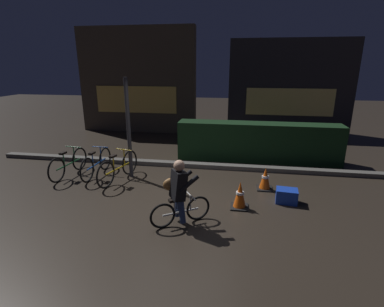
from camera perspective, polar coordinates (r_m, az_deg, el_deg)
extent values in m
plane|color=#2D261E|center=(6.44, -2.66, -9.15)|extent=(40.00, 40.00, 0.00)
cube|color=#56544F|center=(8.42, 0.43, -2.24)|extent=(12.00, 0.24, 0.12)
cube|color=black|center=(9.05, 12.68, 2.18)|extent=(4.80, 0.70, 1.16)
cube|color=#42382D|center=(12.92, -10.60, 13.74)|extent=(4.95, 0.50, 4.30)
cube|color=#E5B751|center=(12.73, -10.83, 10.28)|extent=(3.46, 0.04, 1.10)
cube|color=#262328|center=(13.03, 18.49, 12.13)|extent=(4.99, 0.50, 3.82)
cube|color=#F2D172|center=(12.82, 18.42, 9.48)|extent=(3.49, 0.04, 1.10)
cylinder|color=#2D2D33|center=(7.54, -12.24, 4.64)|extent=(0.10, 0.10, 2.54)
torus|color=black|center=(8.71, -21.03, -0.96)|extent=(0.10, 0.64, 0.64)
torus|color=black|center=(8.00, -24.85, -2.97)|extent=(0.10, 0.64, 0.64)
cylinder|color=#236B38|center=(8.35, -22.86, -1.92)|extent=(0.12, 0.95, 0.04)
cylinder|color=#236B38|center=(8.18, -23.69, -1.11)|extent=(0.03, 0.03, 0.35)
cube|color=black|center=(8.13, -23.83, 0.08)|extent=(0.12, 0.21, 0.05)
cylinder|color=#236B38|center=(8.49, -21.98, -0.10)|extent=(0.03, 0.03, 0.40)
cylinder|color=#236B38|center=(8.44, -22.13, 1.19)|extent=(0.46, 0.06, 0.02)
torus|color=black|center=(8.50, -16.55, -0.96)|extent=(0.07, 0.63, 0.63)
torus|color=black|center=(7.73, -19.77, -3.07)|extent=(0.07, 0.63, 0.63)
cylinder|color=#19479E|center=(8.11, -18.08, -1.97)|extent=(0.07, 0.94, 0.04)
cylinder|color=#19479E|center=(7.92, -18.77, -1.14)|extent=(0.03, 0.03, 0.35)
cube|color=black|center=(7.87, -18.90, 0.08)|extent=(0.11, 0.20, 0.05)
cylinder|color=#19479E|center=(8.26, -17.34, -0.10)|extent=(0.03, 0.03, 0.40)
cylinder|color=#19479E|center=(8.21, -17.47, 1.22)|extent=(0.46, 0.04, 0.02)
torus|color=black|center=(7.96, -12.03, -1.72)|extent=(0.20, 0.65, 0.66)
torus|color=black|center=(7.23, -16.45, -4.01)|extent=(0.20, 0.65, 0.66)
cylinder|color=gold|center=(7.59, -14.13, -2.81)|extent=(0.27, 0.97, 0.04)
cylinder|color=gold|center=(7.40, -15.02, -1.87)|extent=(0.03, 0.03, 0.37)
cube|color=black|center=(7.35, -15.13, -0.51)|extent=(0.14, 0.22, 0.05)
cylinder|color=gold|center=(7.73, -13.05, -0.74)|extent=(0.03, 0.03, 0.42)
cylinder|color=gold|center=(7.67, -13.15, 0.74)|extent=(0.45, 0.13, 0.02)
cube|color=black|center=(6.23, 9.19, -10.19)|extent=(0.36, 0.36, 0.03)
cone|color=#EA560F|center=(6.10, 9.32, -7.81)|extent=(0.26, 0.26, 0.54)
cylinder|color=white|center=(6.09, 9.33, -7.58)|extent=(0.16, 0.16, 0.05)
cube|color=black|center=(7.20, 13.91, -6.60)|extent=(0.36, 0.36, 0.03)
cone|color=#EA560F|center=(7.10, 14.07, -4.61)|extent=(0.26, 0.26, 0.51)
cylinder|color=white|center=(7.09, 14.08, -4.42)|extent=(0.16, 0.16, 0.05)
cube|color=#193DB7|center=(6.61, 17.93, -7.86)|extent=(0.47, 0.36, 0.30)
torus|color=black|center=(5.61, 1.18, -10.59)|extent=(0.43, 0.31, 0.48)
torus|color=black|center=(5.37, -5.75, -12.00)|extent=(0.43, 0.31, 0.48)
cylinder|color=silver|center=(5.48, -2.20, -11.30)|extent=(0.60, 0.42, 0.04)
cylinder|color=silver|center=(5.38, -3.45, -10.31)|extent=(0.03, 0.03, 0.26)
cube|color=black|center=(5.32, -3.47, -9.05)|extent=(0.22, 0.19, 0.05)
cylinder|color=silver|center=(5.48, -0.32, -9.54)|extent=(0.03, 0.03, 0.30)
cylinder|color=silver|center=(5.42, -0.33, -8.13)|extent=(0.28, 0.39, 0.02)
cylinder|color=navy|center=(5.53, -2.81, -10.34)|extent=(0.21, 0.23, 0.42)
cylinder|color=navy|center=(5.36, -1.99, -11.25)|extent=(0.21, 0.23, 0.42)
cube|color=black|center=(5.23, -2.68, -6.13)|extent=(0.40, 0.41, 0.54)
sphere|color=tan|center=(5.11, -2.52, -2.38)|extent=(0.20, 0.20, 0.20)
cylinder|color=black|center=(5.38, -1.86, -4.87)|extent=(0.37, 0.29, 0.29)
cylinder|color=black|center=(5.14, -0.64, -5.93)|extent=(0.37, 0.29, 0.29)
ellipsoid|color=brown|center=(5.40, -4.06, -5.96)|extent=(0.35, 0.31, 0.24)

